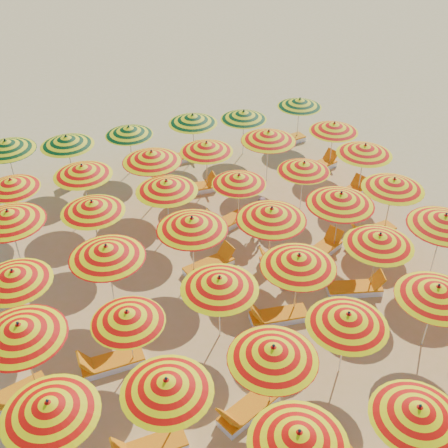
{
  "coord_description": "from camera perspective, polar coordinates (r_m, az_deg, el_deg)",
  "views": [
    {
      "loc": [
        -5.29,
        -13.12,
        12.11
      ],
      "look_at": [
        0.0,
        0.5,
        1.6
      ],
      "focal_mm": 45.0,
      "sensor_mm": 36.0,
      "label": 1
    }
  ],
  "objects": [
    {
      "name": "umbrella_21",
      "position": [
        17.64,
        4.85,
        1.03
      ],
      "size": [
        2.96,
        2.96,
        2.39
      ],
      "color": "silver",
      "rests_on": "ground"
    },
    {
      "name": "lounger_15",
      "position": [
        20.43,
        -3.96,
        -0.18
      ],
      "size": [
        1.83,
        1.09,
        0.69
      ],
      "rotation": [
        0.0,
        0.0,
        -0.31
      ],
      "color": "white",
      "rests_on": "ground"
    },
    {
      "name": "umbrella_33",
      "position": [
        21.77,
        -1.79,
        7.83
      ],
      "size": [
        2.59,
        2.59,
        2.19
      ],
      "color": "silver",
      "rests_on": "ground"
    },
    {
      "name": "umbrella_34",
      "position": [
        22.37,
        4.55,
        8.91
      ],
      "size": [
        2.23,
        2.23,
        2.33
      ],
      "color": "silver",
      "rests_on": "ground"
    },
    {
      "name": "umbrella_40",
      "position": [
        24.52,
        2.01,
        11.01
      ],
      "size": [
        2.29,
        2.29,
        2.12
      ],
      "color": "silver",
      "rests_on": "ground"
    },
    {
      "name": "lounger_20",
      "position": [
        23.88,
        -13.84,
        4.56
      ],
      "size": [
        1.74,
        0.59,
        0.69
      ],
      "rotation": [
        0.0,
        0.0,
        3.14
      ],
      "color": "white",
      "rests_on": "ground"
    },
    {
      "name": "umbrella_18",
      "position": [
        16.52,
        -20.61,
        -4.99
      ],
      "size": [
        2.76,
        2.76,
        2.21
      ],
      "color": "silver",
      "rests_on": "ground"
    },
    {
      "name": "umbrella_29",
      "position": [
        22.11,
        14.12,
        7.36
      ],
      "size": [
        2.79,
        2.79,
        2.26
      ],
      "color": "silver",
      "rests_on": "ground"
    },
    {
      "name": "lounger_7",
      "position": [
        15.99,
        -11.42,
        -13.66
      ],
      "size": [
        1.74,
        0.59,
        0.69
      ],
      "rotation": [
        0.0,
        0.0,
        3.15
      ],
      "color": "white",
      "rests_on": "ground"
    },
    {
      "name": "umbrella_13",
      "position": [
        14.73,
        -9.78,
        -9.25
      ],
      "size": [
        2.14,
        2.14,
        2.06
      ],
      "color": "silver",
      "rests_on": "ground"
    },
    {
      "name": "lounger_12",
      "position": [
        18.89,
        6.15,
        -3.79
      ],
      "size": [
        1.8,
        0.86,
        0.69
      ],
      "rotation": [
        0.0,
        0.0,
        2.97
      ],
      "color": "white",
      "rests_on": "ground"
    },
    {
      "name": "umbrella_22",
      "position": [
        18.68,
        11.77,
        2.55
      ],
      "size": [
        2.87,
        2.87,
        2.4
      ],
      "color": "silver",
      "rests_on": "ground"
    },
    {
      "name": "umbrella_8",
      "position": [
        13.46,
        5.01,
        -12.89
      ],
      "size": [
        2.76,
        2.76,
        2.32
      ],
      "color": "silver",
      "rests_on": "ground"
    },
    {
      "name": "umbrella_20",
      "position": [
        17.2,
        -3.27,
        0.05
      ],
      "size": [
        2.69,
        2.69,
        2.38
      ],
      "color": "silver",
      "rests_on": "ground"
    },
    {
      "name": "lounger_13",
      "position": [
        19.53,
        9.91,
        -2.65
      ],
      "size": [
        1.82,
        1.24,
        0.69
      ],
      "rotation": [
        0.0,
        0.0,
        0.42
      ],
      "color": "white",
      "rests_on": "ground"
    },
    {
      "name": "lounger_11",
      "position": [
        18.64,
        -1.45,
        -4.2
      ],
      "size": [
        1.82,
        0.95,
        0.69
      ],
      "rotation": [
        0.0,
        0.0,
        0.22
      ],
      "color": "white",
      "rests_on": "ground"
    },
    {
      "name": "umbrella_3",
      "position": [
        13.21,
        19.13,
        -17.62
      ],
      "size": [
        2.49,
        2.49,
        2.18
      ],
      "color": "silver",
      "rests_on": "ground"
    },
    {
      "name": "umbrella_16",
      "position": [
        17.35,
        15.51,
        -1.53
      ],
      "size": [
        2.74,
        2.74,
        2.24
      ],
      "color": "silver",
      "rests_on": "ground"
    },
    {
      "name": "umbrella_37",
      "position": [
        22.98,
        -15.7,
        8.15
      ],
      "size": [
        2.55,
        2.55,
        2.23
      ],
      "color": "silver",
      "rests_on": "ground"
    },
    {
      "name": "umbrella_6",
      "position": [
        13.05,
        -17.34,
        -17.39
      ],
      "size": [
        2.32,
        2.32,
        2.28
      ],
      "color": "silver",
      "rests_on": "ground"
    },
    {
      "name": "umbrella_17",
      "position": [
        18.57,
        21.5,
        0.34
      ],
      "size": [
        2.98,
        2.98,
        2.4
      ],
      "color": "silver",
      "rests_on": "ground"
    },
    {
      "name": "beachgoer_a",
      "position": [
        17.64,
        6.34,
        -4.55
      ],
      "size": [
        0.67,
        0.63,
        1.53
      ],
      "primitive_type": "imported",
      "rotation": [
        0.0,
        0.0,
        3.79
      ],
      "color": "tan",
      "rests_on": "ground"
    },
    {
      "name": "umbrella_14",
      "position": [
        15.17,
        -0.46,
        -6.01
      ],
      "size": [
        2.4,
        2.4,
        2.28
      ],
      "color": "silver",
      "rests_on": "ground"
    },
    {
      "name": "lounger_21",
      "position": [
        24.79,
        -4.25,
        6.79
      ],
      "size": [
        1.77,
        0.7,
        0.69
      ],
      "rotation": [
        0.0,
        0.0,
        0.07
      ],
      "color": "white",
      "rests_on": "ground"
    },
    {
      "name": "umbrella_27",
      "position": [
        19.9,
        1.54,
        4.57
      ],
      "size": [
        2.03,
        2.03,
        2.07
      ],
      "color": "silver",
      "rests_on": "ground"
    },
    {
      "name": "umbrella_35",
      "position": [
        23.82,
        11.11,
        9.64
      ],
      "size": [
        2.13,
        2.13,
        2.15
      ],
      "color": "silver",
      "rests_on": "ground"
    },
    {
      "name": "umbrella_30",
      "position": [
        20.98,
        -20.8,
        3.83
      ],
      "size": [
        2.08,
        2.08,
        2.07
      ],
      "color": "silver",
      "rests_on": "ground"
    },
    {
      "name": "umbrella_24",
      "position": [
        18.71,
        -21.05,
        0.73
      ],
      "size": [
        2.78,
        2.78,
        2.39
      ],
      "color": "silver",
      "rests_on": "ground"
    },
    {
      "name": "umbrella_23",
      "position": [
        20.11,
        16.86,
        3.94
      ],
      "size": [
        2.86,
        2.86,
        2.29
      ],
      "color": "silver",
      "rests_on": "ground"
    },
    {
      "name": "lounger_8",
      "position": [
        16.96,
        5.42,
        -9.32
      ],
      "size": [
        1.8,
        0.83,
        0.69
      ],
      "rotation": [
        0.0,
        0.0,
        2.99
      ],
      "color": "white",
      "rests_on": "ground"
    },
    {
      "name": "lounger_9",
      "position": [
        18.25,
        13.23,
        -6.37
      ],
      "size": [
        1.83,
        1.05,
        0.69
      ],
      "rotation": [
        0.0,
        0.0,
        -0.29
      ],
      "color": "white",
      "rests_on": "ground"
    },
    {
      "name": "umbrella_10",
      "position": [
        15.9,
        20.85,
        -6.46
      ],
      "size": [
        2.81,
        2.81,
        2.31
      ],
      "color": "silver",
      "rests_on": "ground"
    },
    {
      "name": "ground",
      "position": [
        18.62,
        0.56,
        -4.84
      ],
      "size": [
        120.0,
        120.0,
        0.0
      ],
      "primitive_type": "plane",
      "color": "tan",
      "rests_on": "ground"
    },
    {
      "name": "umbrella_12",
      "position": [
        14.65,
        -20.04,
        -10.11
      ],
      "size": [
        2.51,
        2.51,
        2.4
      ],
      "color": "silver",
      "rests_on": "ground"
    },
    {
      "name": "umbrella_25",
      "position": [
        18.67,
        -13.23,
        1.74
      ],
      "size": [
        2.23,
        2.23,
        2.23
      ],
      "color": "silver",
      "rests_on": "ground"
    },
    {
      "name": "lounger_4",
      "position": [
        14.77,
        2.39,
        -18.36
      ],
      "size": [
        1.82,
        1.17,
        0.69
      ],
      "rotation": [
        0.0,
        0.0,
        3.51
      ],
      "color": "white",
      "rests_on": "ground"
    },
    {
      "name": "umbrella_36",
      "position": [
        23.17,
        -21.26,
        7.47
      ],
      "size": [
        2.89,
        2.89,
        2.33
      ],
      "color": "silver",
      "rests_on": "ground"
    },
    {
      "name": "umbrella_2",
      "position": [
        12.23,
        7.6,
        -20.7
      ],
      "size": [
        2.75,
        2.75,
        2.25
      ],
      "color": "silver",
      "rests_on": "ground"
    },
    {
      "name": "umbrella_28",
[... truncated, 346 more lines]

